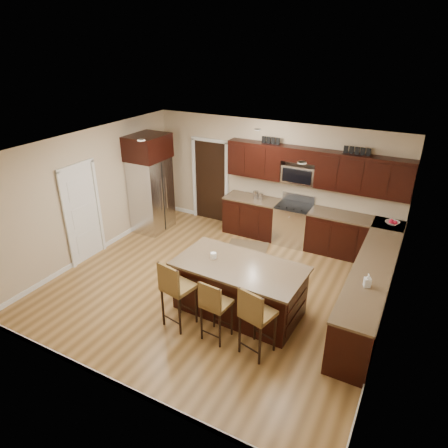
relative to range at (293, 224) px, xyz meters
The scene contains 23 objects.
floor 2.59m from the range, 105.51° to the right, with size 6.00×6.00×0.00m, color olive.
ceiling 3.38m from the range, 105.51° to the right, with size 6.00×6.00×0.00m, color silver.
wall_back 1.15m from the range, 156.28° to the left, with size 6.00×6.00×0.00m, color #C2AE8C.
wall_left 4.51m from the range, 146.33° to the right, with size 5.50×5.50×0.00m, color #C2AE8C.
wall_right 3.49m from the range, 46.57° to the right, with size 5.50×5.50×0.00m, color #C2AE8C.
base_cabinets 1.58m from the range, 39.46° to the right, with size 4.02×3.96×0.92m.
upper_cabinets 1.42m from the range, 20.23° to the left, with size 4.00×0.33×0.80m.
range is the anchor object (origin of this frame).
microwave 1.16m from the range, 90.00° to the left, with size 0.76×0.31×0.40m, color silver.
doorway 2.41m from the range, behind, with size 0.85×0.03×2.06m, color black.
pantry_door 4.61m from the range, 143.07° to the right, with size 0.03×0.80×2.04m, color white.
letter_decor 1.84m from the range, 31.31° to the left, with size 2.20×0.03×0.15m, color black, non-canonical shape.
island 2.88m from the range, 89.27° to the right, with size 2.23×1.23×0.92m.
stool_left 3.81m from the range, 100.42° to the right, with size 0.53×0.53×1.21m.
stool_mid 3.73m from the range, 89.66° to the right, with size 0.44×0.44×1.08m.
stool_right 3.81m from the range, 79.28° to the right, with size 0.53×0.53×1.17m.
refrigerator 3.50m from the range, 164.62° to the right, with size 0.79×0.95×2.35m.
floor_mat 1.16m from the range, 139.22° to the right, with size 0.91×0.61×0.01m, color brown.
fruit_bowl 2.13m from the range, ahead, with size 0.27×0.27×0.07m, color silver.
soap_bottle 3.29m from the range, 51.40° to the right, with size 0.10×0.10×0.22m, color #B2B2B2.
canister_tall 1.09m from the range, behind, with size 0.12×0.12×0.19m, color silver.
canister_short 0.97m from the range, behind, with size 0.11×0.11×0.15m, color silver.
island_jar 2.96m from the range, 99.13° to the right, with size 0.10×0.10×0.10m, color white.
Camera 1 is at (3.17, -5.60, 4.38)m, focal length 32.00 mm.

